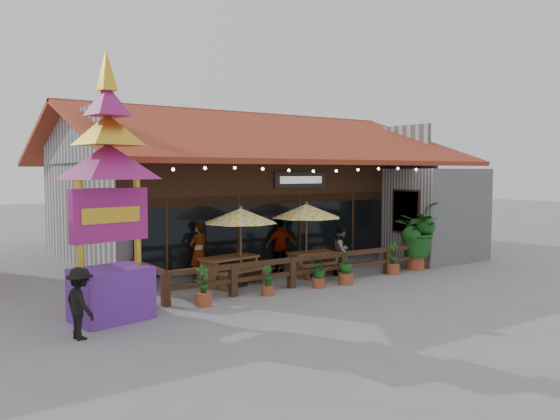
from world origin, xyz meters
TOP-DOWN VIEW (x-y plane):
  - ground at (0.00, 0.00)m, footprint 100.00×100.00m
  - restaurant_building at (0.26, 6.61)m, footprint 15.50×14.73m
  - patio_railing at (-2.25, -0.27)m, footprint 10.00×2.60m
  - umbrella_left at (-3.60, 0.62)m, footprint 2.40×2.40m
  - umbrella_right at (-1.03, 0.72)m, footprint 2.97×2.97m
  - picnic_table_left at (-3.80, 1.01)m, footprint 2.07×1.87m
  - picnic_table_right at (-0.75, 0.76)m, footprint 1.67×1.44m
  - thai_sign_tower at (-8.05, -1.01)m, footprint 2.93×2.93m
  - tropical_plant at (2.97, -0.42)m, footprint 2.30×2.31m
  - diner_a at (-4.54, 1.62)m, footprint 0.82×0.67m
  - diner_b at (0.15, 0.28)m, footprint 0.99×0.91m
  - diner_c at (-1.42, 1.69)m, footprint 1.15×0.61m
  - pedestrian at (-9.04, -2.11)m, footprint 0.73×1.06m
  - planter_a at (-5.68, -1.00)m, footprint 0.44×0.44m
  - planter_b at (-3.63, -0.91)m, footprint 0.35×0.37m
  - planter_c at (-1.81, -0.93)m, footprint 0.73×0.74m
  - planter_d at (-0.81, -1.01)m, footprint 0.58×0.58m
  - planter_e at (1.64, -0.62)m, footprint 0.45×0.45m

SIDE VIEW (x-z plane):
  - ground at x=0.00m, z-range 0.00..0.00m
  - planter_b at x=-3.63m, z-range -0.04..0.81m
  - planter_a at x=-5.68m, z-range -0.09..0.98m
  - planter_e at x=1.64m, z-range -0.09..1.02m
  - planter_c at x=-1.81m, z-range 0.06..0.98m
  - planter_d at x=-0.81m, z-range -0.02..1.07m
  - picnic_table_right at x=-0.75m, z-range 0.14..0.94m
  - picnic_table_left at x=-3.80m, z-range 0.15..1.02m
  - patio_railing at x=-2.25m, z-range 0.15..1.07m
  - pedestrian at x=-9.04m, z-range 0.00..1.51m
  - diner_b at x=0.15m, z-range 0.00..1.63m
  - diner_c at x=-1.42m, z-range 0.00..1.87m
  - diner_a at x=-4.54m, z-range 0.00..1.94m
  - tropical_plant at x=2.97m, z-range 0.17..2.59m
  - umbrella_left at x=-3.60m, z-range 0.92..3.38m
  - umbrella_right at x=-1.03m, z-range 0.93..3.43m
  - restaurant_building at x=0.26m, z-range -0.84..5.25m
  - thai_sign_tower at x=-8.05m, z-range 0.19..6.93m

